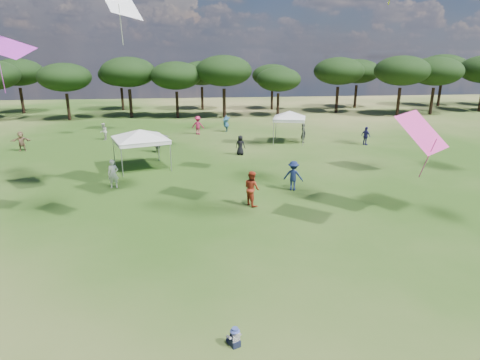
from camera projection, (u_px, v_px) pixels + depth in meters
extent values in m
cylinder|color=black|center=(68.00, 107.00, 47.98)|extent=(0.36, 0.36, 3.14)
ellipsoid|color=black|center=(65.00, 77.00, 46.97)|extent=(6.11, 6.11, 3.29)
cylinder|color=black|center=(131.00, 103.00, 50.24)|extent=(0.40, 0.40, 3.46)
ellipsoid|color=black|center=(128.00, 72.00, 49.12)|extent=(6.73, 6.73, 3.63)
cylinder|color=black|center=(177.00, 105.00, 49.86)|extent=(0.37, 0.37, 3.21)
ellipsoid|color=black|center=(176.00, 76.00, 48.82)|extent=(6.24, 6.24, 3.36)
cylinder|color=black|center=(224.00, 103.00, 50.09)|extent=(0.41, 0.41, 3.56)
ellipsoid|color=black|center=(224.00, 71.00, 48.94)|extent=(6.91, 6.91, 3.73)
cylinder|color=black|center=(278.00, 105.00, 51.35)|extent=(0.33, 0.33, 2.88)
ellipsoid|color=black|center=(279.00, 79.00, 50.41)|extent=(5.60, 5.60, 3.02)
cylinder|color=black|center=(337.00, 100.00, 54.67)|extent=(0.39, 0.39, 3.44)
ellipsoid|color=black|center=(339.00, 71.00, 53.55)|extent=(6.69, 6.69, 3.60)
cylinder|color=black|center=(398.00, 102.00, 51.76)|extent=(0.40, 0.40, 3.53)
ellipsoid|color=black|center=(402.00, 71.00, 50.62)|extent=(6.86, 6.86, 3.70)
cylinder|color=black|center=(432.00, 101.00, 52.75)|extent=(0.40, 0.40, 3.47)
ellipsoid|color=black|center=(436.00, 71.00, 51.63)|extent=(6.74, 6.74, 3.63)
cylinder|color=black|center=(22.00, 101.00, 53.88)|extent=(0.39, 0.39, 3.37)
ellipsoid|color=black|center=(18.00, 72.00, 52.80)|extent=(6.54, 6.54, 3.53)
cylinder|color=black|center=(122.00, 99.00, 57.14)|extent=(0.36, 0.36, 3.11)
ellipsoid|color=black|center=(120.00, 74.00, 56.14)|extent=(6.05, 6.05, 3.26)
cylinder|color=black|center=(202.00, 98.00, 57.76)|extent=(0.37, 0.37, 3.20)
ellipsoid|color=black|center=(202.00, 73.00, 56.72)|extent=(6.21, 6.21, 3.35)
cylinder|color=black|center=(272.00, 99.00, 57.88)|extent=(0.34, 0.34, 2.99)
ellipsoid|color=black|center=(272.00, 75.00, 56.92)|extent=(5.81, 5.81, 3.13)
cylinder|color=black|center=(355.00, 97.00, 59.77)|extent=(0.38, 0.38, 3.31)
ellipsoid|color=black|center=(358.00, 71.00, 58.70)|extent=(6.43, 6.43, 3.47)
cylinder|color=black|center=(439.00, 94.00, 61.75)|extent=(0.42, 0.42, 3.64)
ellipsoid|color=black|center=(443.00, 67.00, 60.57)|extent=(7.06, 7.06, 3.81)
cylinder|color=gray|center=(122.00, 162.00, 25.20)|extent=(0.06, 0.06, 2.00)
cylinder|color=gray|center=(171.00, 156.00, 26.51)|extent=(0.06, 0.06, 2.00)
cylinder|color=gray|center=(114.00, 151.00, 27.93)|extent=(0.06, 0.06, 2.00)
cylinder|color=gray|center=(158.00, 147.00, 29.23)|extent=(0.06, 0.06, 2.00)
cube|color=silver|center=(141.00, 140.00, 26.94)|extent=(4.20, 4.20, 0.25)
pyramid|color=silver|center=(140.00, 129.00, 26.73)|extent=(6.42, 6.42, 0.60)
cylinder|color=gray|center=(273.00, 133.00, 34.44)|extent=(0.06, 0.06, 2.14)
cylinder|color=gray|center=(303.00, 134.00, 34.04)|extent=(0.06, 0.06, 2.14)
cylinder|color=gray|center=(276.00, 128.00, 36.82)|extent=(0.06, 0.06, 2.14)
cylinder|color=gray|center=(304.00, 129.00, 36.43)|extent=(0.06, 0.06, 2.14)
cube|color=silver|center=(289.00, 119.00, 35.13)|extent=(3.35, 3.35, 0.25)
pyramid|color=silver|center=(290.00, 111.00, 34.92)|extent=(5.24, 5.24, 0.60)
cube|color=black|center=(235.00, 343.00, 10.55)|extent=(0.31, 0.31, 0.18)
cube|color=black|center=(229.00, 342.00, 10.66)|extent=(0.16, 0.23, 0.10)
cube|color=black|center=(234.00, 340.00, 10.74)|extent=(0.16, 0.23, 0.10)
cube|color=white|center=(235.00, 337.00, 10.49)|extent=(0.27, 0.23, 0.23)
cylinder|color=white|center=(229.00, 337.00, 10.47)|extent=(0.16, 0.24, 0.14)
cylinder|color=white|center=(238.00, 334.00, 10.61)|extent=(0.16, 0.24, 0.14)
sphere|color=#E0B293|center=(235.00, 332.00, 10.44)|extent=(0.16, 0.16, 0.16)
cone|color=#4E5BB7|center=(235.00, 331.00, 10.43)|extent=(0.26, 0.26, 0.03)
cylinder|color=#4E5BB7|center=(235.00, 329.00, 10.42)|extent=(0.17, 0.17, 0.07)
imported|color=#2A292E|center=(303.00, 133.00, 35.48)|extent=(0.50, 0.67, 1.69)
imported|color=#25506F|center=(226.00, 123.00, 40.83)|extent=(1.36, 2.09, 1.66)
imported|color=#992E19|center=(252.00, 188.00, 20.37)|extent=(1.01, 1.10, 1.82)
imported|color=navy|center=(293.00, 176.00, 22.75)|extent=(1.27, 1.04, 1.71)
imported|color=silver|center=(113.00, 174.00, 23.18)|extent=(0.62, 0.43, 1.66)
imported|color=black|center=(240.00, 145.00, 30.99)|extent=(0.88, 0.74, 1.54)
imported|color=silver|center=(104.00, 132.00, 36.63)|extent=(0.65, 0.80, 1.56)
imported|color=#AB1C47|center=(198.00, 125.00, 39.22)|extent=(1.30, 0.95, 1.81)
imported|color=#856448|center=(21.00, 141.00, 32.30)|extent=(1.54, 0.66, 1.61)
imported|color=navy|center=(366.00, 136.00, 34.53)|extent=(0.74, 1.01, 1.59)
imported|color=#535358|center=(157.00, 142.00, 31.70)|extent=(2.19, 1.41, 1.74)
plane|color=#D4358F|center=(422.00, 132.00, 18.47)|extent=(3.06, 2.63, 1.79)
plane|color=white|center=(121.00, 5.00, 17.76)|extent=(2.28, 2.46, 1.47)
plane|color=purple|center=(4.00, 46.00, 19.87)|extent=(2.96, 2.67, 1.50)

